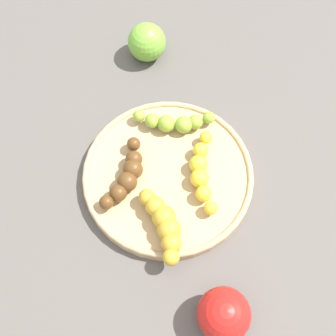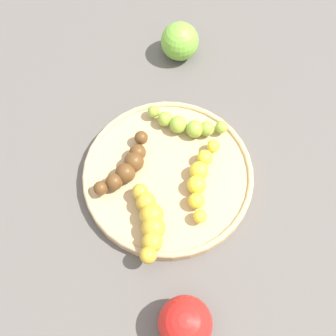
{
  "view_description": "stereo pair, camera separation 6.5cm",
  "coord_description": "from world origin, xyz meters",
  "px_view_note": "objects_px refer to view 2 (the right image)",
  "views": [
    {
      "loc": [
        0.27,
        0.08,
        0.62
      ],
      "look_at": [
        0.0,
        0.0,
        0.04
      ],
      "focal_mm": 45.7,
      "sensor_mm": 36.0,
      "label": 1
    },
    {
      "loc": [
        0.24,
        0.14,
        0.62
      ],
      "look_at": [
        0.0,
        0.0,
        0.04
      ],
      "focal_mm": 45.7,
      "sensor_mm": 36.0,
      "label": 2
    }
  ],
  "objects_px": {
    "fruit_bowl": "(168,175)",
    "banana_overripe": "(127,166)",
    "banana_spotted": "(150,222)",
    "apple_green": "(180,41)",
    "banana_yellow": "(200,178)",
    "banana_green": "(186,124)",
    "apple_red": "(185,323)"
  },
  "relations": [
    {
      "from": "fruit_bowl",
      "to": "banana_overripe",
      "type": "bearing_deg",
      "value": -63.74
    },
    {
      "from": "banana_spotted",
      "to": "banana_overripe",
      "type": "bearing_deg",
      "value": 103.93
    },
    {
      "from": "fruit_bowl",
      "to": "apple_green",
      "type": "relative_size",
      "value": 3.93
    },
    {
      "from": "banana_overripe",
      "to": "apple_green",
      "type": "distance_m",
      "value": 0.26
    },
    {
      "from": "fruit_bowl",
      "to": "banana_spotted",
      "type": "xyz_separation_m",
      "value": [
        0.09,
        0.02,
        0.02
      ]
    },
    {
      "from": "banana_spotted",
      "to": "banana_yellow",
      "type": "relative_size",
      "value": 0.75
    },
    {
      "from": "banana_spotted",
      "to": "apple_green",
      "type": "bearing_deg",
      "value": 73.92
    },
    {
      "from": "banana_overripe",
      "to": "banana_spotted",
      "type": "height_order",
      "value": "banana_spotted"
    },
    {
      "from": "banana_yellow",
      "to": "banana_spotted",
      "type": "bearing_deg",
      "value": 54.86
    },
    {
      "from": "banana_overripe",
      "to": "banana_green",
      "type": "relative_size",
      "value": 0.97
    },
    {
      "from": "banana_spotted",
      "to": "apple_green",
      "type": "relative_size",
      "value": 1.45
    },
    {
      "from": "banana_spotted",
      "to": "banana_green",
      "type": "distance_m",
      "value": 0.17
    },
    {
      "from": "banana_overripe",
      "to": "banana_green",
      "type": "xyz_separation_m",
      "value": [
        -0.11,
        0.04,
        -0.0
      ]
    },
    {
      "from": "apple_green",
      "to": "apple_red",
      "type": "xyz_separation_m",
      "value": [
        0.41,
        0.24,
        0.0
      ]
    },
    {
      "from": "banana_spotted",
      "to": "apple_green",
      "type": "height_order",
      "value": "apple_green"
    },
    {
      "from": "apple_green",
      "to": "apple_red",
      "type": "bearing_deg",
      "value": 31.12
    },
    {
      "from": "banana_overripe",
      "to": "apple_green",
      "type": "bearing_deg",
      "value": 105.34
    },
    {
      "from": "apple_red",
      "to": "fruit_bowl",
      "type": "bearing_deg",
      "value": -143.32
    },
    {
      "from": "fruit_bowl",
      "to": "banana_yellow",
      "type": "bearing_deg",
      "value": 103.41
    },
    {
      "from": "banana_yellow",
      "to": "fruit_bowl",
      "type": "bearing_deg",
      "value": -5.58
    },
    {
      "from": "fruit_bowl",
      "to": "banana_green",
      "type": "height_order",
      "value": "banana_green"
    },
    {
      "from": "banana_yellow",
      "to": "banana_green",
      "type": "height_order",
      "value": "same"
    },
    {
      "from": "banana_green",
      "to": "apple_green",
      "type": "height_order",
      "value": "apple_green"
    },
    {
      "from": "apple_red",
      "to": "apple_green",
      "type": "bearing_deg",
      "value": -148.88
    },
    {
      "from": "apple_green",
      "to": "apple_red",
      "type": "distance_m",
      "value": 0.47
    },
    {
      "from": "banana_spotted",
      "to": "apple_red",
      "type": "bearing_deg",
      "value": -78.97
    },
    {
      "from": "apple_green",
      "to": "banana_spotted",
      "type": "bearing_deg",
      "value": 23.06
    },
    {
      "from": "fruit_bowl",
      "to": "banana_yellow",
      "type": "relative_size",
      "value": 2.02
    },
    {
      "from": "fruit_bowl",
      "to": "banana_yellow",
      "type": "distance_m",
      "value": 0.06
    },
    {
      "from": "banana_spotted",
      "to": "banana_yellow",
      "type": "bearing_deg",
      "value": 34.71
    },
    {
      "from": "fruit_bowl",
      "to": "banana_spotted",
      "type": "relative_size",
      "value": 2.7
    },
    {
      "from": "banana_spotted",
      "to": "banana_green",
      "type": "height_order",
      "value": "banana_spotted"
    }
  ]
}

